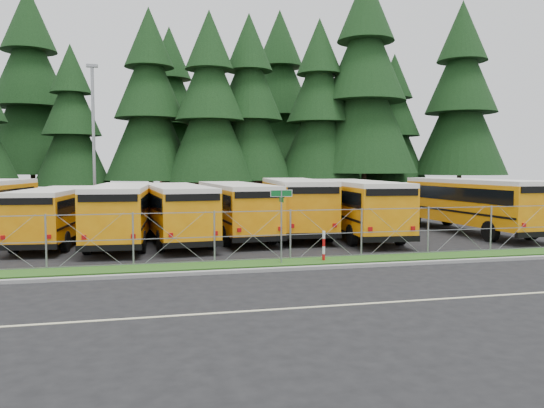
{
  "coord_description": "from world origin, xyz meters",
  "views": [
    {
      "loc": [
        -6.46,
        -21.01,
        3.66
      ],
      "look_at": [
        -0.57,
        4.0,
        1.86
      ],
      "focal_mm": 35.0,
      "sensor_mm": 36.0,
      "label": 1
    }
  ],
  "objects": [
    {
      "name": "conifer_7",
      "position": [
        12.8,
        24.14,
        10.56
      ],
      "size": [
        9.55,
        9.55,
        21.13
      ],
      "primitive_type": null,
      "color": "black",
      "rests_on": "ground"
    },
    {
      "name": "conifer_2",
      "position": [
        -12.62,
        26.95,
        7.01
      ],
      "size": [
        6.34,
        6.34,
        14.03
      ],
      "primitive_type": null,
      "color": "black",
      "rests_on": "ground"
    },
    {
      "name": "conifer_8",
      "position": [
        17.73,
        28.35,
        7.47
      ],
      "size": [
        6.76,
        6.76,
        14.95
      ],
      "primitive_type": null,
      "color": "black",
      "rests_on": "ground"
    },
    {
      "name": "bus_6",
      "position": [
        4.17,
        5.01,
        1.47
      ],
      "size": [
        3.56,
        11.41,
        2.94
      ],
      "primitive_type": null,
      "rotation": [
        0.0,
        0.0,
        -0.08
      ],
      "color": "orange",
      "rests_on": "ground"
    },
    {
      "name": "conifer_13",
      "position": [
        16.66,
        34.92,
        7.78
      ],
      "size": [
        7.04,
        7.04,
        15.56
      ],
      "primitive_type": null,
      "color": "black",
      "rests_on": "ground"
    },
    {
      "name": "light_standard",
      "position": [
        -9.75,
        14.69,
        5.5
      ],
      "size": [
        0.7,
        0.35,
        10.14
      ],
      "color": "gray",
      "rests_on": "ground"
    },
    {
      "name": "bus_1",
      "position": [
        -10.71,
        5.98,
        1.32
      ],
      "size": [
        3.31,
        10.25,
        2.64
      ],
      "primitive_type": null,
      "rotation": [
        0.0,
        0.0,
        -0.09
      ],
      "color": "orange",
      "rests_on": "ground"
    },
    {
      "name": "grass_verge",
      "position": [
        0.0,
        -1.7,
        0.03
      ],
      "size": [
        50.0,
        1.4,
        0.06
      ],
      "primitive_type": "cube",
      "color": "#1F4D16",
      "rests_on": "ground"
    },
    {
      "name": "conifer_3",
      "position": [
        -6.14,
        25.74,
        8.58
      ],
      "size": [
        7.76,
        7.76,
        17.16
      ],
      "primitive_type": null,
      "color": "black",
      "rests_on": "ground"
    },
    {
      "name": "conifer_9",
      "position": [
        23.37,
        25.42,
        9.84
      ],
      "size": [
        8.9,
        8.9,
        19.67
      ],
      "primitive_type": null,
      "color": "black",
      "rests_on": "ground"
    },
    {
      "name": "conifer_11",
      "position": [
        -4.16,
        32.6,
        8.69
      ],
      "size": [
        7.86,
        7.86,
        17.38
      ],
      "primitive_type": null,
      "color": "black",
      "rests_on": "ground"
    },
    {
      "name": "bus_2",
      "position": [
        -7.66,
        5.16,
        1.41
      ],
      "size": [
        3.15,
        10.86,
        2.81
      ],
      "primitive_type": null,
      "rotation": [
        0.0,
        0.0,
        -0.06
      ],
      "color": "orange",
      "rests_on": "ground"
    },
    {
      "name": "conifer_4",
      "position": [
        -1.28,
        23.66,
        8.33
      ],
      "size": [
        7.53,
        7.53,
        16.66
      ],
      "primitive_type": null,
      "color": "black",
      "rests_on": "ground"
    },
    {
      "name": "street_sign",
      "position": [
        -1.58,
        -1.84,
        2.03
      ],
      "size": [
        0.84,
        0.55,
        2.81
      ],
      "color": "gray",
      "rests_on": "ground"
    },
    {
      "name": "conifer_5",
      "position": [
        2.44,
        25.53,
        8.57
      ],
      "size": [
        7.75,
        7.75,
        17.15
      ],
      "primitive_type": null,
      "color": "black",
      "rests_on": "ground"
    },
    {
      "name": "road_lane_line",
      "position": [
        0.0,
        -8.0,
        0.01
      ],
      "size": [
        50.0,
        0.12,
        0.01
      ],
      "primitive_type": "cube",
      "color": "beige",
      "rests_on": "ground"
    },
    {
      "name": "chainlink_fence",
      "position": [
        0.0,
        -1.0,
        1.0
      ],
      "size": [
        44.0,
        0.1,
        2.0
      ],
      "primitive_type": null,
      "color": "gray",
      "rests_on": "ground"
    },
    {
      "name": "curb",
      "position": [
        0.0,
        -3.1,
        0.06
      ],
      "size": [
        50.0,
        0.25,
        0.12
      ],
      "primitive_type": "cube",
      "color": "gray",
      "rests_on": "ground"
    },
    {
      "name": "bus_east",
      "position": [
        10.89,
        4.96,
        1.5
      ],
      "size": [
        3.24,
        11.55,
        3.0
      ],
      "primitive_type": null,
      "rotation": [
        0.0,
        0.0,
        0.05
      ],
      "color": "orange",
      "rests_on": "ground"
    },
    {
      "name": "bus_4",
      "position": [
        -2.05,
        6.24,
        1.41
      ],
      "size": [
        3.21,
        10.87,
        2.81
      ],
      "primitive_type": null,
      "rotation": [
        0.0,
        0.0,
        0.06
      ],
      "color": "orange",
      "rests_on": "ground"
    },
    {
      "name": "conifer_12",
      "position": [
        6.91,
        32.27,
        9.81
      ],
      "size": [
        8.87,
        8.87,
        19.63
      ],
      "primitive_type": null,
      "color": "black",
      "rests_on": "ground"
    },
    {
      "name": "striped_bollard",
      "position": [
        0.14,
        -1.71,
        0.6
      ],
      "size": [
        0.11,
        0.11,
        1.2
      ],
      "primitive_type": "cylinder",
      "color": "#B20C0C",
      "rests_on": "ground"
    },
    {
      "name": "bus_3",
      "position": [
        -5.11,
        5.26,
        1.39
      ],
      "size": [
        3.44,
        10.8,
        2.78
      ],
      "primitive_type": null,
      "rotation": [
        0.0,
        0.0,
        0.09
      ],
      "color": "orange",
      "rests_on": "ground"
    },
    {
      "name": "conifer_10",
      "position": [
        -16.88,
        32.45,
        10.15
      ],
      "size": [
        9.18,
        9.18,
        20.29
      ],
      "primitive_type": null,
      "color": "black",
      "rests_on": "ground"
    },
    {
      "name": "ground",
      "position": [
        0.0,
        0.0,
        0.0
      ],
      "size": [
        120.0,
        120.0,
        0.0
      ],
      "primitive_type": "plane",
      "color": "black",
      "rests_on": "ground"
    },
    {
      "name": "brick_building",
      "position": [
        6.0,
        40.0,
        3.0
      ],
      "size": [
        22.0,
        10.0,
        6.0
      ],
      "primitive_type": "cube",
      "color": "brown",
      "rests_on": "ground"
    },
    {
      "name": "bus_5",
      "position": [
        1.36,
        6.86,
        1.49
      ],
      "size": [
        3.89,
        11.61,
        2.98
      ],
      "primitive_type": null,
      "rotation": [
        0.0,
        0.0,
        -0.11
      ],
      "color": "orange",
      "rests_on": "ground"
    },
    {
      "name": "conifer_6",
      "position": [
        8.77,
        25.03,
        8.49
      ],
      "size": [
        7.68,
        7.68,
        16.98
      ],
      "primitive_type": null,
      "color": "black",
      "rests_on": "ground"
    }
  ]
}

